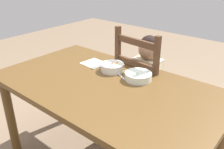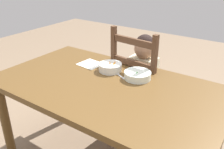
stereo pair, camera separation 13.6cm
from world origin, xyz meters
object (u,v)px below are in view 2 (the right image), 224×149
object	(u,v)px
dining_table	(106,96)
bowl_of_peas	(138,75)
bowl_of_carrots	(110,67)
child_figure	(142,74)
spoon	(118,74)
dining_chair	(140,90)

from	to	relation	value
dining_table	bowl_of_peas	size ratio (longest dim) A/B	8.27
bowl_of_peas	bowl_of_carrots	distance (m)	0.23
child_figure	dining_table	bearing A→B (deg)	-91.72
dining_table	child_figure	bearing A→B (deg)	88.28
child_figure	bowl_of_peas	distance (m)	0.34
bowl_of_peas	bowl_of_carrots	bearing A→B (deg)	179.98
child_figure	spoon	xyz separation A→B (m)	(-0.04, -0.31, 0.11)
bowl_of_carrots	dining_chair	bearing A→B (deg)	69.25
child_figure	spoon	distance (m)	0.33
bowl_of_peas	spoon	xyz separation A→B (m)	(-0.15, -0.02, -0.02)
dining_table	child_figure	size ratio (longest dim) A/B	1.59
dining_chair	spoon	xyz separation A→B (m)	(-0.03, -0.32, 0.27)
bowl_of_peas	dining_chair	bearing A→B (deg)	112.53
dining_table	dining_chair	bearing A→B (deg)	88.92
dining_table	bowl_of_carrots	world-z (taller)	bowl_of_carrots
dining_table	bowl_of_carrots	xyz separation A→B (m)	(-0.10, 0.19, 0.13)
bowl_of_peas	bowl_of_carrots	xyz separation A→B (m)	(-0.23, 0.00, 0.00)
dining_table	child_figure	xyz separation A→B (m)	(0.01, 0.49, -0.01)
dining_table	child_figure	distance (m)	0.49
spoon	bowl_of_carrots	bearing A→B (deg)	164.75
child_figure	bowl_of_carrots	bearing A→B (deg)	-111.90
child_figure	bowl_of_carrots	xyz separation A→B (m)	(-0.12, -0.29, 0.14)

